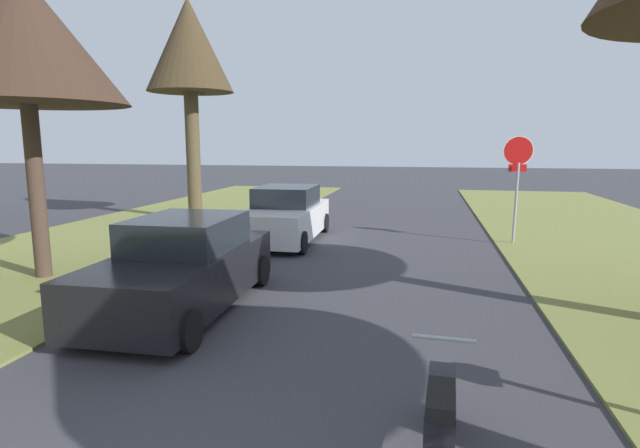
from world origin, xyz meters
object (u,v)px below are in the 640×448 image
street_tree_left_mid_a (23,38)px  parked_sedan_black (183,267)px  parked_motorcycle (440,418)px  stop_sign_far (518,166)px  street_tree_left_mid_b (189,49)px  parked_sedan_white (285,216)px

street_tree_left_mid_a → parked_sedan_black: 5.75m
parked_motorcycle → stop_sign_far: bearing=77.7°
street_tree_left_mid_b → parked_sedan_white: size_ratio=1.75×
parked_sedan_white → parked_sedan_black: bearing=-90.5°
street_tree_left_mid_b → parked_motorcycle: street_tree_left_mid_b is taller
street_tree_left_mid_a → street_tree_left_mid_b: street_tree_left_mid_b is taller
street_tree_left_mid_a → street_tree_left_mid_b: (-0.44, 8.13, 1.22)m
street_tree_left_mid_b → parked_sedan_white: street_tree_left_mid_b is taller
parked_sedan_white → parked_motorcycle: 10.62m
stop_sign_far → parked_sedan_black: (-6.49, -7.00, -1.47)m
street_tree_left_mid_a → stop_sign_far: bearing=29.5°
parked_sedan_black → stop_sign_far: bearing=47.2°
stop_sign_far → parked_motorcycle: (-2.29, -10.56, -1.71)m
stop_sign_far → parked_sedan_white: size_ratio=0.67×
stop_sign_far → parked_motorcycle: bearing=-102.3°
stop_sign_far → street_tree_left_mid_b: street_tree_left_mid_b is taller
street_tree_left_mid_b → parked_sedan_black: size_ratio=1.75×
street_tree_left_mid_a → parked_motorcycle: size_ratio=2.99×
parked_sedan_white → street_tree_left_mid_a: bearing=-127.5°
stop_sign_far → street_tree_left_mid_a: bearing=-150.5°
stop_sign_far → parked_motorcycle: 10.94m
stop_sign_far → parked_sedan_white: stop_sign_far is taller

